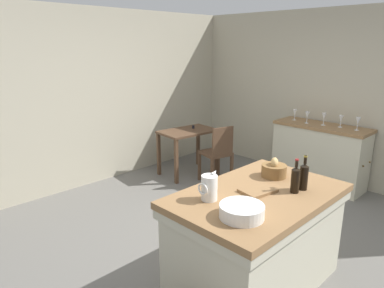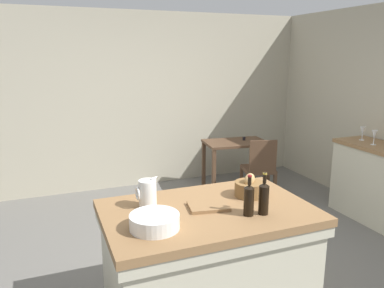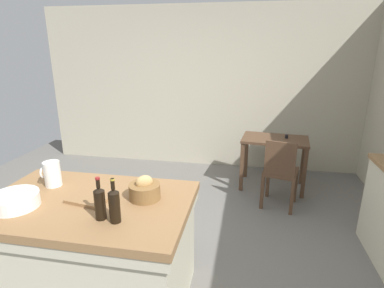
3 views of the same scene
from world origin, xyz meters
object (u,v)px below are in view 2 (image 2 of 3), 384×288
Objects in this scene: wine_glass_right at (374,135)px; wine_glass_far_right at (363,131)px; island_table at (207,259)px; wine_bottle_dark at (264,197)px; cutting_board at (208,206)px; bread_basket at (249,188)px; wooden_chair at (260,168)px; pitcher at (147,193)px; writing_desk at (236,149)px; wash_bowl at (155,222)px; wine_bottle_amber at (249,199)px.

wine_glass_far_right is at bearing 74.76° from wine_glass_right.
wine_bottle_dark is (0.32, -0.23, 0.53)m from island_table.
cutting_board is at bearing -160.27° from wine_glass_right.
bread_basket is at bearing 76.42° from wine_bottle_dark.
wooden_chair is 2.59m from pitcher.
writing_desk is at bearing 64.32° from bread_basket.
wine_glass_right is at bearing -55.32° from writing_desk.
wine_glass_right is (2.56, 0.93, 0.58)m from island_table.
wine_glass_far_right reaches higher than wooden_chair.
bread_basket is (-1.15, -1.70, 0.46)m from wooden_chair.
wash_bowl is 1.40× the size of bread_basket.
wine_glass_far_right reaches higher than writing_desk.
writing_desk is 2.94m from wine_bottle_dark.
writing_desk is 5.44× the size of wine_glass_right.
wash_bowl is at bearing -156.42° from wine_glass_far_right.
wine_bottle_amber reaches higher than pitcher.
bread_basket is at bearing -5.66° from pitcher.
wash_bowl is at bearing 175.87° from wine_bottle_dark.
wine_bottle_amber is at bearing -154.13° from wine_glass_right.
cutting_board is at bearing -24.01° from pitcher.
cutting_board is at bearing -130.67° from wooden_chair.
pitcher is 3.05m from wine_glass_right.
wooden_chair is 3.15× the size of cutting_board.
wine_bottle_dark is 2.70m from wine_glass_far_right.
wine_bottle_dark is at bearing -4.13° from wash_bowl.
writing_desk is 3.15× the size of wine_bottle_dark.
wine_glass_far_right is (0.07, 0.25, -0.00)m from wine_glass_right.
wine_bottle_amber is at bearing 170.72° from wine_bottle_dark.
wine_bottle_amber reaches higher than wash_bowl.
wash_bowl is 1.07× the size of wine_bottle_dark.
writing_desk is at bearing 124.68° from wine_glass_right.
wine_bottle_amber is 2.61m from wine_glass_right.
pitcher is 0.46m from cutting_board.
island_table is at bearing -160.10° from wine_glass_right.
writing_desk is 4.12× the size of bread_basket.
pitcher is 1.46× the size of wine_glass_far_right.
pitcher is at bearing -162.09° from wine_glass_far_right.
bread_basket is 0.76× the size of wine_bottle_dark.
wine_glass_right is at bearing 25.87° from wine_bottle_amber.
wooden_chair is at bearing 138.47° from wine_glass_right.
wine_bottle_dark reaches higher than wash_bowl.
pitcher is 0.37m from wash_bowl.
cutting_board is 0.98× the size of wine_bottle_amber.
wash_bowl is at bearing -158.26° from cutting_board.
wine_bottle_dark is (0.32, -0.24, 0.11)m from cutting_board.
island_table is at bearing -130.65° from wooden_chair.
wooden_chair is at bearing 39.63° from pitcher.
island_table is at bearing 135.83° from wine_bottle_amber.
wine_glass_right is (3.01, 1.10, 0.12)m from wash_bowl.
bread_basket is (0.81, -0.08, -0.04)m from pitcher.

